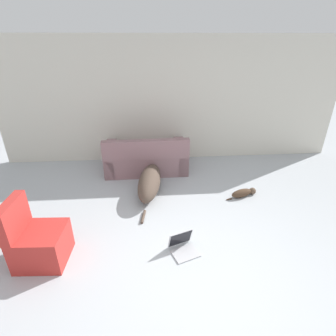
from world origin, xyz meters
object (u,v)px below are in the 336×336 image
(dog, at_px, (150,181))
(cat, at_px, (244,193))
(side_chair, at_px, (37,241))
(couch, at_px, (146,158))
(laptop_open, at_px, (182,244))

(dog, xyz_separation_m, cat, (1.64, -0.30, -0.14))
(dog, height_order, side_chair, side_chair)
(couch, xyz_separation_m, cat, (1.70, -1.19, -0.19))
(couch, relative_size, cat, 2.84)
(dog, relative_size, side_chair, 1.98)
(couch, xyz_separation_m, dog, (0.06, -0.88, -0.05))
(cat, distance_m, side_chair, 3.28)
(couch, height_order, side_chair, side_chair)
(dog, xyz_separation_m, laptop_open, (0.40, -1.52, -0.12))
(couch, height_order, dog, couch)
(couch, bearing_deg, laptop_open, 99.59)
(cat, relative_size, side_chair, 0.69)
(couch, distance_m, cat, 2.08)
(cat, distance_m, laptop_open, 1.74)
(cat, xyz_separation_m, laptop_open, (-1.24, -1.21, 0.01))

